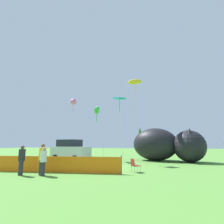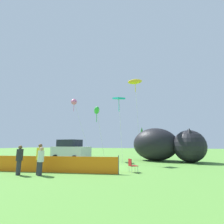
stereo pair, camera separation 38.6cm
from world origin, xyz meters
name	(u,v)px [view 1 (the left image)]	position (x,y,z in m)	size (l,w,h in m)	color
ground_plane	(98,167)	(0.00, 0.00, 0.00)	(120.00, 120.00, 0.00)	#548C38
parked_car	(70,150)	(-4.59, 3.78, 1.08)	(4.33, 2.58, 2.22)	#B7BCC1
folding_chair	(134,164)	(3.14, -1.82, 0.48)	(0.68, 0.68, 0.84)	maroon
inflatable_cat	(165,146)	(5.14, 6.26, 1.60)	(7.68, 4.76, 3.46)	black
safety_fence	(54,164)	(-1.70, -3.34, 0.50)	(8.46, 1.31, 1.09)	orange
spectator_in_white_shirt	(42,158)	(-1.86, -4.35, 0.97)	(0.39, 0.39, 1.78)	#2D2D38
spectator_in_black_shirt	(22,159)	(-2.99, -4.71, 0.92)	(0.37, 0.37, 1.69)	#2D2D38
spectator_in_grey_shirt	(43,160)	(-1.64, -4.52, 0.87)	(0.35, 0.35, 1.60)	#2D2D38
kite_green_fish	(97,110)	(-2.03, 4.75, 5.48)	(1.55, 2.20, 5.97)	silver
kite_teal_diamond	(120,99)	(1.10, 2.78, 6.04)	(1.27, 1.27, 6.34)	silver
kite_yellow_hero	(135,82)	(2.09, 6.75, 9.13)	(1.85, 2.55, 9.85)	silver
kite_pink_octopus	(73,102)	(-6.24, 7.00, 7.27)	(2.35, 1.96, 7.71)	silver
horizon_tree_west	(140,136)	(-0.56, 31.35, 3.65)	(2.49, 2.49, 5.94)	brown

